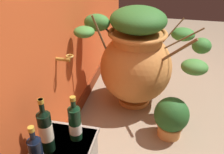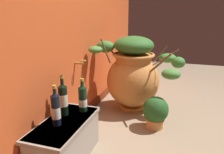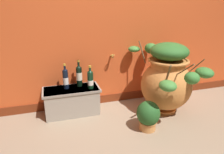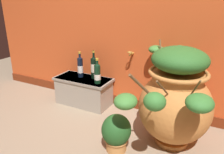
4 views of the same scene
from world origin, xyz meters
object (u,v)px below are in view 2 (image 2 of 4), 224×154
at_px(wine_bottle_middle, 63,98).
at_px(wine_bottle_right, 56,109).
at_px(terracotta_urn, 134,74).
at_px(wine_bottle_left, 83,98).
at_px(potted_shrub, 155,112).

height_order(wine_bottle_middle, wine_bottle_right, wine_bottle_middle).
xyz_separation_m(terracotta_urn, wine_bottle_left, (-0.96, 0.25, 0.01)).
xyz_separation_m(terracotta_urn, wine_bottle_right, (-1.26, 0.34, 0.02)).
bearing_deg(wine_bottle_middle, potted_shrub, -47.06).
bearing_deg(wine_bottle_left, wine_bottle_right, 163.98).
xyz_separation_m(wine_bottle_left, wine_bottle_middle, (-0.12, 0.12, 0.02)).
xyz_separation_m(wine_bottle_middle, potted_shrub, (0.66, -0.71, -0.32)).
height_order(wine_bottle_left, wine_bottle_middle, wine_bottle_middle).
relative_size(wine_bottle_middle, potted_shrub, 1.00).
relative_size(terracotta_urn, wine_bottle_right, 3.24).
height_order(wine_bottle_left, wine_bottle_right, wine_bottle_right).
height_order(terracotta_urn, wine_bottle_right, terracotta_urn).
distance_m(wine_bottle_middle, potted_shrub, 1.02).
xyz_separation_m(wine_bottle_middle, wine_bottle_right, (-0.18, -0.04, -0.01)).
relative_size(wine_bottle_middle, wine_bottle_right, 1.07).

